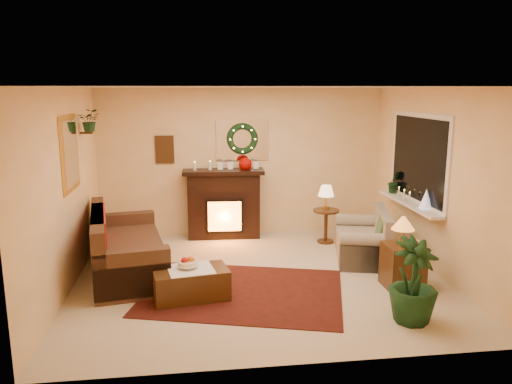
{
  "coord_description": "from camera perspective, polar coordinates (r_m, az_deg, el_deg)",
  "views": [
    {
      "loc": [
        -0.89,
        -6.48,
        2.58
      ],
      "look_at": [
        0.0,
        0.35,
        1.15
      ],
      "focal_mm": 35.0,
      "sensor_mm": 36.0,
      "label": 1
    }
  ],
  "objects": [
    {
      "name": "wall_left",
      "position": [
        6.8,
        -20.97,
        0.09
      ],
      "size": [
        4.5,
        4.5,
        0.0
      ],
      "primitive_type": "plane",
      "color": "#EFD88C",
      "rests_on": "ground"
    },
    {
      "name": "ceiling",
      "position": [
        6.54,
        0.4,
        11.9
      ],
      "size": [
        5.0,
        5.0,
        0.0
      ],
      "primitive_type": "plane",
      "color": "white",
      "rests_on": "ground"
    },
    {
      "name": "mini_tree",
      "position": [
        7.52,
        18.87,
        -0.73
      ],
      "size": [
        0.18,
        0.18,
        0.28
      ],
      "primitive_type": "cone",
      "color": "white",
      "rests_on": "window_sill"
    },
    {
      "name": "end_table_square",
      "position": [
        6.91,
        16.42,
        -8.29
      ],
      "size": [
        0.48,
        0.48,
        0.58
      ],
      "primitive_type": "cube",
      "rotation": [
        0.0,
        0.0,
        0.0
      ],
      "color": "black",
      "rests_on": "floor"
    },
    {
      "name": "lamp_cream",
      "position": [
        8.48,
        8.02,
        0.05
      ],
      "size": [
        0.27,
        0.27,
        0.42
      ],
      "primitive_type": "cone",
      "color": "#E7BB86",
      "rests_on": "side_table_round"
    },
    {
      "name": "coffee_table",
      "position": [
        6.36,
        -7.43,
        -10.24
      ],
      "size": [
        0.99,
        0.65,
        0.38
      ],
      "primitive_type": "cube",
      "rotation": [
        0.0,
        0.0,
        0.17
      ],
      "color": "#401D0F",
      "rests_on": "floor"
    },
    {
      "name": "window_sill",
      "position": [
        7.94,
        17.1,
        -1.24
      ],
      "size": [
        0.22,
        1.86,
        0.04
      ],
      "primitive_type": "cube",
      "color": "white",
      "rests_on": "wall_right"
    },
    {
      "name": "area_rug",
      "position": [
        6.57,
        -1.43,
        -11.33
      ],
      "size": [
        2.91,
        2.48,
        0.01
      ],
      "primitive_type": "cube",
      "rotation": [
        0.0,
        0.0,
        -0.27
      ],
      "color": "#45170C",
      "rests_on": "floor"
    },
    {
      "name": "wall_art",
      "position": [
        8.78,
        -10.41,
        4.8
      ],
      "size": [
        0.32,
        0.03,
        0.48
      ],
      "primitive_type": "cube",
      "color": "#381E11",
      "rests_on": "wall_back"
    },
    {
      "name": "fruit_bowl",
      "position": [
        6.31,
        -7.79,
        -8.11
      ],
      "size": [
        0.25,
        0.25,
        0.06
      ],
      "primitive_type": "cylinder",
      "color": "#F0E9C5",
      "rests_on": "coffee_table"
    },
    {
      "name": "hanging_plant",
      "position": [
        7.69,
        -18.38,
        6.59
      ],
      "size": [
        0.33,
        0.28,
        0.36
      ],
      "primitive_type": "imported",
      "color": "#194719",
      "rests_on": "wall_left"
    },
    {
      "name": "window_glass",
      "position": [
        7.86,
        18.0,
        3.62
      ],
      "size": [
        0.02,
        1.7,
        1.22
      ],
      "primitive_type": "cube",
      "color": "black",
      "rests_on": "wall_right"
    },
    {
      "name": "mantel_mirror",
      "position": [
        8.8,
        -1.59,
        5.98
      ],
      "size": [
        0.92,
        0.02,
        0.72
      ],
      "primitive_type": "cube",
      "color": "white",
      "rests_on": "wall_back"
    },
    {
      "name": "floor_palm",
      "position": [
        5.91,
        17.53,
        -9.97
      ],
      "size": [
        2.12,
        2.12,
        2.89
      ],
      "primitive_type": "imported",
      "rotation": [
        0.0,
        0.0,
        0.4
      ],
      "color": "#235B2C",
      "rests_on": "floor"
    },
    {
      "name": "window_frame",
      "position": [
        7.87,
        18.1,
        3.62
      ],
      "size": [
        0.03,
        1.86,
        1.36
      ],
      "primitive_type": "cube",
      "color": "white",
      "rests_on": "wall_right"
    },
    {
      "name": "poinsettia",
      "position": [
        8.63,
        -1.23,
        3.19
      ],
      "size": [
        0.23,
        0.23,
        0.23
      ],
      "primitive_type": "sphere",
      "color": "#A20700",
      "rests_on": "fireplace"
    },
    {
      "name": "lamp_tiffany",
      "position": [
        6.76,
        16.41,
        -4.51
      ],
      "size": [
        0.3,
        0.3,
        0.44
      ],
      "primitive_type": "cone",
      "color": "gold",
      "rests_on": "end_table_square"
    },
    {
      "name": "sill_plant",
      "position": [
        8.51,
        15.54,
        1.17
      ],
      "size": [
        0.27,
        0.22,
        0.49
      ],
      "primitive_type": "imported",
      "color": "#194717",
      "rests_on": "window_sill"
    },
    {
      "name": "wreath",
      "position": [
        8.76,
        -1.56,
        6.08
      ],
      "size": [
        0.55,
        0.11,
        0.55
      ],
      "primitive_type": "torus",
      "rotation": [
        1.57,
        0.0,
        0.0
      ],
      "color": "#194719",
      "rests_on": "wall_back"
    },
    {
      "name": "gold_mirror",
      "position": [
        7.02,
        -20.52,
        4.19
      ],
      "size": [
        0.03,
        0.84,
        1.0
      ],
      "primitive_type": "cube",
      "color": "gold",
      "rests_on": "wall_left"
    },
    {
      "name": "floor",
      "position": [
        7.03,
        0.37,
        -9.8
      ],
      "size": [
        5.0,
        5.0,
        0.0
      ],
      "primitive_type": "plane",
      "color": "beige",
      "rests_on": "ground"
    },
    {
      "name": "mantel_candle_b",
      "position": [
        8.62,
        -5.27,
        2.87
      ],
      "size": [
        0.06,
        0.06,
        0.18
      ],
      "primitive_type": "cylinder",
      "color": "white",
      "rests_on": "fireplace"
    },
    {
      "name": "loveseat",
      "position": [
        7.85,
        12.11,
        -4.5
      ],
      "size": [
        1.04,
        1.44,
        0.76
      ],
      "primitive_type": "cube",
      "rotation": [
        0.0,
        0.0,
        -0.24
      ],
      "color": "gray",
      "rests_on": "floor"
    },
    {
      "name": "fireplace",
      "position": [
        8.78,
        -3.71,
        -1.68
      ],
      "size": [
        1.26,
        0.44,
        1.14
      ],
      "primitive_type": "cube",
      "rotation": [
        0.0,
        0.0,
        -0.04
      ],
      "color": "#301F15",
      "rests_on": "floor"
    },
    {
      "name": "wall_front",
      "position": [
        4.51,
        4.28,
        -4.79
      ],
      "size": [
        5.0,
        5.0,
        0.0
      ],
      "primitive_type": "plane",
      "color": "#EFD88C",
      "rests_on": "ground"
    },
    {
      "name": "side_table_round",
      "position": [
        8.58,
        7.98,
        -3.63
      ],
      "size": [
        0.57,
        0.57,
        0.57
      ],
      "primitive_type": "cylinder",
      "rotation": [
        0.0,
        0.0,
        -0.38
      ],
      "color": "#40251A",
      "rests_on": "floor"
    },
    {
      "name": "sofa",
      "position": [
        7.3,
        -14.46,
        -5.78
      ],
      "size": [
        1.29,
        2.26,
        0.92
      ],
      "primitive_type": "cube",
      "rotation": [
        0.0,
        0.0,
        0.17
      ],
      "color": "#4B3120",
      "rests_on": "floor"
    },
    {
      "name": "mantel_candle_a",
      "position": [
        8.61,
        -7.02,
        2.82
      ],
      "size": [
        0.05,
        0.05,
        0.16
      ],
      "primitive_type": "cylinder",
      "color": "beige",
      "rests_on": "fireplace"
    },
    {
      "name": "red_throw",
      "position": [
        7.44,
        -14.83,
        -5.28
      ],
      "size": [
        0.78,
        1.27,
        0.02
      ],
      "primitive_type": "cube",
      "color": "#C9030C",
      "rests_on": "sofa"
    },
    {
      "name": "wall_right",
      "position": [
        7.42,
        19.88,
        1.09
      ],
      "size": [
        4.5,
        4.5,
        0.0
      ],
      "primitive_type": "plane",
      "color": "#EFD88C",
      "rests_on": "ground"
    },
    {
      "name": "wall_back",
      "position": [
        8.87,
        -1.59,
        3.42
      ],
      "size": [
        5.0,
        5.0,
        0.0
      ],
      "primitive_type": "plane",
      "color": "#EFD88C",
      "rests_on": "ground"
    }
  ]
}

